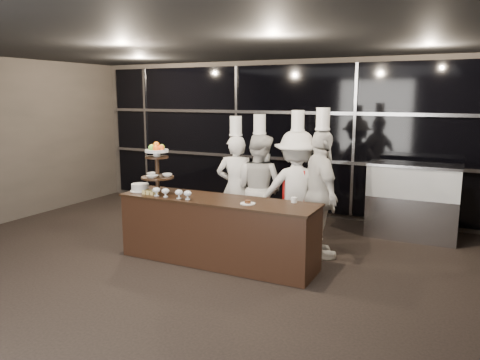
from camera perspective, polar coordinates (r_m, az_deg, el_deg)
The scene contains 14 objects.
room at distance 4.86m, azimuth -14.06°, elevation 0.20°, with size 10.00×10.00×10.00m.
window_wall at distance 9.15m, azimuth 6.39°, elevation 5.08°, with size 8.60×0.10×2.80m.
buffet_counter at distance 6.57m, azimuth -2.74°, elevation -6.17°, with size 2.84×0.74×0.92m.
display_stand at distance 6.91m, azimuth -10.07°, elevation 1.94°, with size 0.48×0.48×0.74m.
compotes at distance 6.56m, azimuth -8.30°, elevation -1.44°, with size 0.63×0.11×0.12m.
layer_cake at distance 7.11m, azimuth -12.07°, elevation -0.90°, with size 0.30×0.30×0.11m.
pastry_squares at distance 6.86m, azimuth -10.91°, elevation -1.48°, with size 0.20×0.13×0.05m.
small_plate at distance 6.13m, azimuth 0.95°, elevation -2.81°, with size 0.20×0.20×0.05m.
chef_cup at distance 6.25m, azimuth 6.62°, elevation -2.44°, with size 0.08×0.08×0.07m, color white.
display_case at distance 8.14m, azimuth 20.32°, elevation -1.98°, with size 1.43×0.63×1.24m.
chef_a at distance 7.51m, azimuth -0.50°, elevation -0.80°, with size 0.73×0.60×2.01m.
chef_b at distance 7.44m, azimuth 2.35°, elevation -0.90°, with size 0.95×0.81×2.04m.
chef_c at distance 7.09m, azimuth 6.88°, elevation -1.26°, with size 1.33×1.03×2.11m.
chef_d at distance 6.76m, azimuth 9.80°, elevation -1.65°, with size 1.01×1.15×2.16m.
Camera 1 is at (3.12, -3.63, 2.33)m, focal length 35.00 mm.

